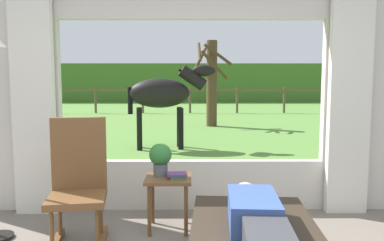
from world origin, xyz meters
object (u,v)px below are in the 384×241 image
object	(u,v)px
reclining_person	(258,222)
rocking_chair	(78,184)
book_stack	(178,175)
potted_plant	(160,157)
horse	(164,94)
pasture_tree	(211,81)
side_table	(168,187)

from	to	relation	value
reclining_person	rocking_chair	size ratio (longest dim) A/B	1.28
rocking_chair	book_stack	bearing A→B (deg)	9.24
rocking_chair	potted_plant	xyz separation A→B (m)	(0.70, 0.38, 0.16)
book_stack	horse	xyz separation A→B (m)	(-0.41, 4.44, 0.61)
reclining_person	book_stack	size ratio (longest dim) A/B	7.43
reclining_person	horse	distance (m)	5.70
pasture_tree	horse	bearing A→B (deg)	-107.09
reclining_person	pasture_tree	xyz separation A→B (m)	(0.21, 9.46, 0.88)
rocking_chair	pasture_tree	world-z (taller)	pasture_tree
rocking_chair	side_table	xyz separation A→B (m)	(0.78, 0.32, -0.12)
book_stack	pasture_tree	size ratio (longest dim) A/B	0.07
side_table	pasture_tree	xyz separation A→B (m)	(0.87, 8.26, 0.98)
rocking_chair	book_stack	size ratio (longest dim) A/B	5.80
book_stack	pasture_tree	world-z (taller)	pasture_tree
side_table	potted_plant	distance (m)	0.29
reclining_person	pasture_tree	world-z (taller)	pasture_tree
side_table	pasture_tree	world-z (taller)	pasture_tree
side_table	horse	bearing A→B (deg)	94.24
book_stack	rocking_chair	bearing A→B (deg)	-162.66
side_table	pasture_tree	distance (m)	8.36
book_stack	horse	world-z (taller)	horse
reclining_person	book_stack	xyz separation A→B (m)	(-0.57, 1.15, 0.03)
side_table	book_stack	size ratio (longest dim) A/B	2.69
rocking_chair	horse	bearing A→B (deg)	76.42
rocking_chair	potted_plant	world-z (taller)	rocking_chair
rocking_chair	pasture_tree	bearing A→B (deg)	71.06
potted_plant	side_table	bearing A→B (deg)	-36.87
reclining_person	side_table	xyz separation A→B (m)	(-0.66, 1.20, -0.10)
side_table	book_stack	world-z (taller)	book_stack
potted_plant	book_stack	bearing A→B (deg)	-33.47
potted_plant	pasture_tree	bearing A→B (deg)	83.41
reclining_person	potted_plant	xyz separation A→B (m)	(-0.74, 1.26, 0.18)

